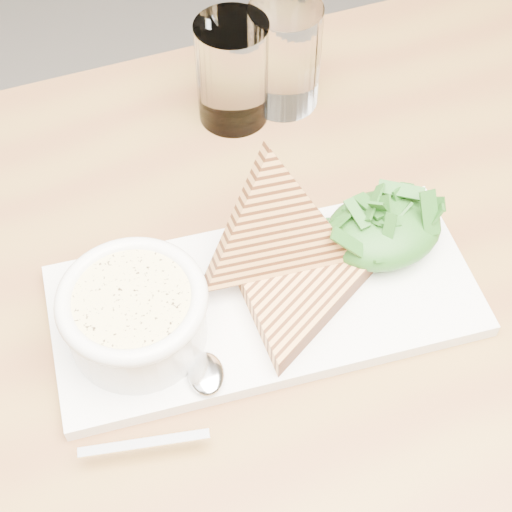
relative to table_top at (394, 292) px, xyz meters
name	(u,v)px	position (x,y,z in m)	size (l,w,h in m)	color
table_top	(394,292)	(0.00, 0.00, 0.00)	(1.18, 0.78, 0.04)	olive
platter	(265,301)	(-0.12, 0.02, 0.03)	(0.38, 0.17, 0.01)	white
soup_bowl	(136,319)	(-0.24, 0.03, 0.06)	(0.12, 0.12, 0.05)	white
soup	(132,301)	(-0.24, 0.03, 0.09)	(0.10, 0.10, 0.01)	#F1DB8F
bowl_rim	(132,299)	(-0.24, 0.03, 0.09)	(0.12, 0.12, 0.01)	white
sandwich_flat	(292,292)	(-0.10, 0.01, 0.05)	(0.16, 0.16, 0.02)	tan
sandwich_lean	(276,231)	(-0.10, 0.05, 0.09)	(0.16, 0.16, 0.09)	tan
salad_base	(383,230)	(0.00, 0.03, 0.06)	(0.11, 0.09, 0.04)	#0E3B0D
arugula_pile	(384,226)	(0.00, 0.03, 0.06)	(0.11, 0.10, 0.05)	#366F28
spoon_bowl	(206,373)	(-0.20, -0.03, 0.04)	(0.03, 0.04, 0.01)	silver
spoon_handle	(144,443)	(-0.27, -0.07, 0.04)	(0.10, 0.01, 0.00)	silver
glass_near	(233,72)	(-0.06, 0.27, 0.08)	(0.08, 0.08, 0.12)	white
glass_far	(284,56)	(0.00, 0.27, 0.08)	(0.08, 0.08, 0.12)	white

